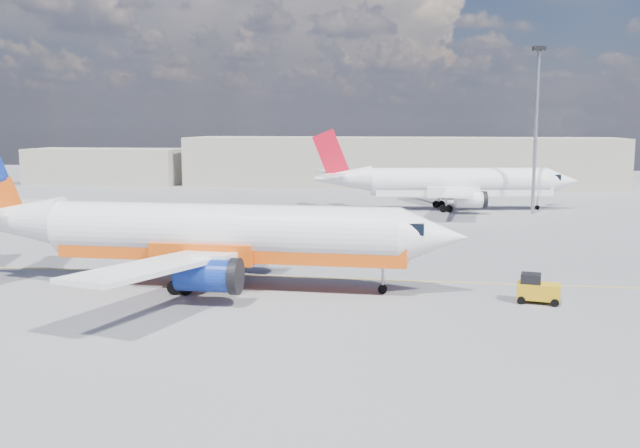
# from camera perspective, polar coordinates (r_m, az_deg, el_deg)

# --- Properties ---
(ground) EXTENTS (240.00, 240.00, 0.00)m
(ground) POSITION_cam_1_polar(r_m,az_deg,el_deg) (45.90, -3.78, -5.02)
(ground) COLOR #5A5A5F
(ground) RESTS_ON ground
(taxi_line) EXTENTS (70.00, 0.15, 0.01)m
(taxi_line) POSITION_cam_1_polar(r_m,az_deg,el_deg) (48.76, -3.03, -4.22)
(taxi_line) COLOR yellow
(taxi_line) RESTS_ON ground
(terminal_main) EXTENTS (70.00, 14.00, 8.00)m
(terminal_main) POSITION_cam_1_polar(r_m,az_deg,el_deg) (118.92, 6.35, 4.97)
(terminal_main) COLOR #A5A08E
(terminal_main) RESTS_ON ground
(terminal_annex) EXTENTS (26.00, 10.00, 6.00)m
(terminal_annex) POSITION_cam_1_polar(r_m,az_deg,el_deg) (128.12, -16.74, 4.45)
(terminal_annex) COLOR #A5A08E
(terminal_annex) RESTS_ON ground
(main_jet) EXTENTS (33.74, 26.69, 10.23)m
(main_jet) POSITION_cam_1_polar(r_m,az_deg,el_deg) (45.74, -8.99, -0.80)
(main_jet) COLOR white
(main_jet) RESTS_ON ground
(second_jet) EXTENTS (32.17, 24.99, 9.71)m
(second_jet) POSITION_cam_1_polar(r_m,az_deg,el_deg) (86.85, 10.39, 3.24)
(second_jet) COLOR white
(second_jet) RESTS_ON ground
(gse_tug) EXTENTS (2.60, 1.87, 1.71)m
(gse_tug) POSITION_cam_1_polar(r_m,az_deg,el_deg) (43.47, 16.99, -5.01)
(gse_tug) COLOR black
(gse_tug) RESTS_ON ground
(traffic_cone) EXTENTS (0.43, 0.43, 0.61)m
(traffic_cone) POSITION_cam_1_polar(r_m,az_deg,el_deg) (49.79, -9.50, -3.72)
(traffic_cone) COLOR white
(traffic_cone) RESTS_ON ground
(floodlight_mast) EXTENTS (1.37, 1.37, 18.83)m
(floodlight_mast) POSITION_cam_1_polar(r_m,az_deg,el_deg) (84.87, 16.93, 8.36)
(floodlight_mast) COLOR #93949B
(floodlight_mast) RESTS_ON ground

